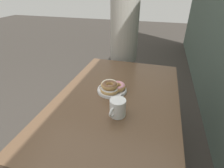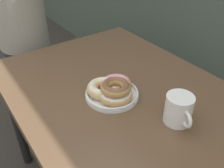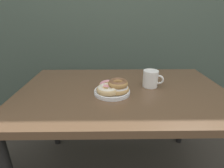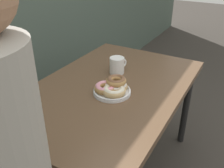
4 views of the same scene
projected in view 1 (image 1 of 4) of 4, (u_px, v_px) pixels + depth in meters
ground_plane at (89, 156)px, 1.63m from camera, size 14.00×14.00×0.00m
dining_table at (117, 105)px, 1.25m from camera, size 1.29×0.83×0.71m
donut_plate at (112, 87)px, 1.26m from camera, size 0.22×0.23×0.09m
coffee_mug at (118, 108)px, 1.02m from camera, size 0.13×0.10×0.11m
person_figure at (124, 50)px, 1.96m from camera, size 0.35×0.29×1.46m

